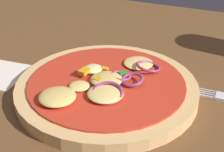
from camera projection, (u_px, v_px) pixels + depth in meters
dining_table at (66, 107)px, 0.50m from camera, size 1.22×0.96×0.03m
pizza at (106, 87)px, 0.50m from camera, size 0.27×0.27×0.04m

